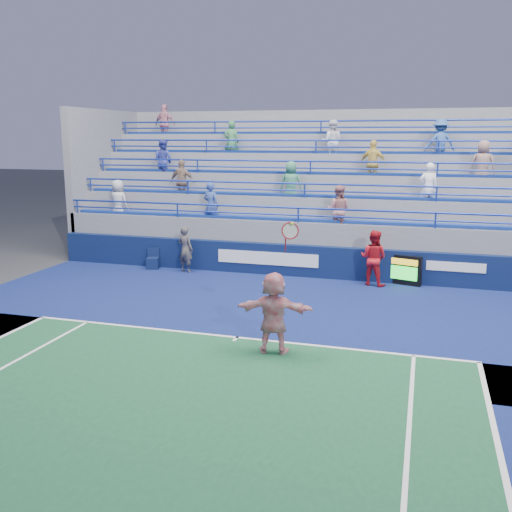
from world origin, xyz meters
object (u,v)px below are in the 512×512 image
(serve_speed_board, at_px, (400,270))
(ball_girl, at_px, (373,258))
(line_judge, at_px, (185,249))
(tennis_player, at_px, (274,313))
(judge_chair, at_px, (153,262))

(serve_speed_board, bearing_deg, ball_girl, -156.39)
(line_judge, bearing_deg, tennis_player, 143.00)
(judge_chair, bearing_deg, tennis_player, -46.71)
(serve_speed_board, height_order, line_judge, line_judge)
(judge_chair, distance_m, tennis_player, 9.25)
(serve_speed_board, height_order, ball_girl, ball_girl)
(tennis_player, bearing_deg, line_judge, 127.01)
(serve_speed_board, xyz_separation_m, tennis_player, (-2.41, -6.99, 0.44))
(serve_speed_board, relative_size, line_judge, 0.84)
(serve_speed_board, height_order, tennis_player, tennis_player)
(line_judge, bearing_deg, judge_chair, 11.25)
(judge_chair, xyz_separation_m, ball_girl, (7.90, -0.09, 0.66))
(judge_chair, bearing_deg, serve_speed_board, 1.81)
(tennis_player, distance_m, ball_girl, 6.81)
(tennis_player, relative_size, line_judge, 1.80)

